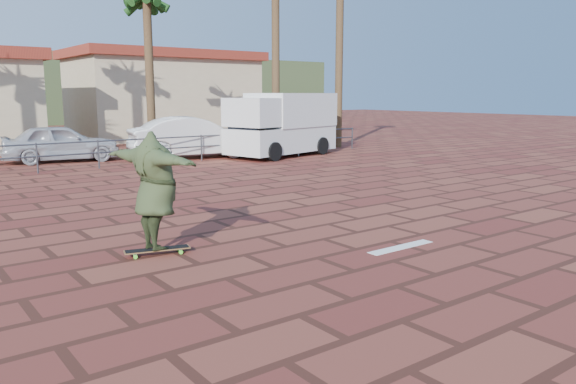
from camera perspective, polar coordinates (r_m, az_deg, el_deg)
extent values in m
plane|color=brown|center=(10.09, 3.64, -4.80)|extent=(120.00, 120.00, 0.00)
cube|color=white|center=(9.74, 11.41, -5.51)|extent=(1.40, 0.22, 0.01)
cylinder|color=#47494F|center=(20.00, -24.14, 3.15)|extent=(0.06, 0.06, 1.00)
cylinder|color=#47494F|center=(20.52, -18.69, 3.65)|extent=(0.06, 0.06, 1.00)
cylinder|color=#47494F|center=(21.23, -13.56, 4.09)|extent=(0.06, 0.06, 1.00)
cylinder|color=#47494F|center=(22.09, -8.79, 4.47)|extent=(0.06, 0.06, 1.00)
cylinder|color=#47494F|center=(23.10, -4.40, 4.79)|extent=(0.06, 0.06, 1.00)
cylinder|color=#47494F|center=(24.23, -0.39, 5.06)|extent=(0.06, 0.06, 1.00)
cylinder|color=#47494F|center=(25.46, 3.24, 5.28)|extent=(0.06, 0.06, 1.00)
cylinder|color=#47494F|center=(26.79, 6.53, 5.47)|extent=(0.06, 0.06, 1.00)
cylinder|color=#47494F|center=(20.48, -18.76, 4.90)|extent=(24.00, 0.05, 0.05)
cylinder|color=#47494F|center=(20.52, -18.70, 3.79)|extent=(24.00, 0.05, 0.05)
cylinder|color=brown|center=(24.94, -13.87, 11.24)|extent=(0.36, 0.36, 6.50)
cylinder|color=brown|center=(26.38, -1.26, 12.85)|extent=(0.36, 0.36, 7.80)
cylinder|color=brown|center=(27.51, 5.23, 13.74)|extent=(0.36, 0.36, 8.80)
cube|color=beige|center=(34.53, -12.48, 9.20)|extent=(10.00, 6.00, 4.50)
cube|color=maroon|center=(34.60, -12.64, 13.34)|extent=(10.60, 6.60, 0.50)
cube|color=olive|center=(9.34, -13.14, -5.70)|extent=(1.06, 0.49, 0.02)
cube|color=black|center=(9.33, -13.14, -5.64)|extent=(1.02, 0.46, 0.00)
cube|color=silver|center=(9.30, -15.33, -6.04)|extent=(0.10, 0.18, 0.03)
cube|color=silver|center=(9.40, -10.95, -5.69)|extent=(0.10, 0.18, 0.03)
cylinder|color=#63EE32|center=(9.21, -15.24, -6.38)|extent=(0.07, 0.04, 0.07)
cylinder|color=#63EE32|center=(9.41, -15.39, -6.04)|extent=(0.07, 0.04, 0.07)
cylinder|color=#63EE32|center=(9.31, -10.83, -6.02)|extent=(0.07, 0.04, 0.07)
cylinder|color=#63EE32|center=(9.51, -11.07, -5.69)|extent=(0.07, 0.04, 0.07)
imported|color=#344022|center=(9.13, -13.37, 0.11)|extent=(0.99, 2.40, 1.89)
cube|color=silver|center=(23.52, -0.63, 5.39)|extent=(5.34, 3.19, 1.02)
cube|color=silver|center=(23.95, 0.36, 8.35)|extent=(4.11, 2.96, 1.39)
cube|color=silver|center=(22.13, -3.57, 8.08)|extent=(1.93, 2.33, 1.11)
cube|color=black|center=(21.71, -4.64, 6.93)|extent=(0.44, 1.54, 0.60)
cylinder|color=black|center=(21.66, -1.47, 4.13)|extent=(0.78, 0.43, 0.74)
cylinder|color=black|center=(22.96, -5.17, 4.43)|extent=(0.78, 0.43, 0.74)
cylinder|color=black|center=(24.12, 3.41, 4.71)|extent=(0.78, 0.43, 0.74)
cylinder|color=black|center=(25.30, -0.18, 4.97)|extent=(0.78, 0.43, 0.74)
imported|color=#B3B5BA|center=(23.15, -22.04, 4.65)|extent=(4.45, 2.42, 1.44)
imported|color=silver|center=(23.03, -9.58, 5.50)|extent=(5.29, 2.74, 1.66)
cylinder|color=gray|center=(23.33, 1.08, 6.38)|extent=(0.06, 0.06, 2.23)
cube|color=#193FB2|center=(23.29, 1.09, 8.62)|extent=(0.45, 0.14, 0.46)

